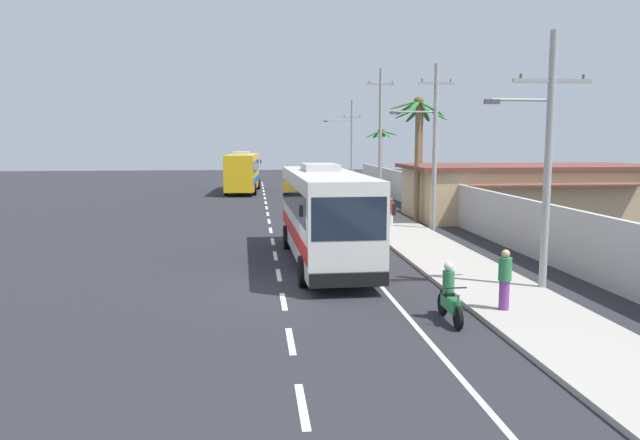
# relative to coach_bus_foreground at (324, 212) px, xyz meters

# --- Properties ---
(ground_plane) EXTENTS (160.00, 160.00, 0.00)m
(ground_plane) POSITION_rel_coach_bus_foreground_xyz_m (-1.90, -4.19, -2.00)
(ground_plane) COLOR #28282D
(sidewalk_kerb) EXTENTS (3.20, 90.00, 0.14)m
(sidewalk_kerb) POSITION_rel_coach_bus_foreground_xyz_m (4.90, 5.81, -1.93)
(sidewalk_kerb) COLOR #A8A399
(sidewalk_kerb) RESTS_ON ground
(lane_markings) EXTENTS (3.48, 71.83, 0.01)m
(lane_markings) POSITION_rel_coach_bus_foreground_xyz_m (0.11, 10.78, -2.00)
(lane_markings) COLOR white
(lane_markings) RESTS_ON ground
(boundary_wall) EXTENTS (0.24, 60.00, 2.36)m
(boundary_wall) POSITION_rel_coach_bus_foreground_xyz_m (8.70, 9.81, -0.83)
(boundary_wall) COLOR #B2B2AD
(boundary_wall) RESTS_ON ground
(coach_bus_foreground) EXTENTS (3.08, 11.42, 3.85)m
(coach_bus_foreground) POSITION_rel_coach_bus_foreground_xyz_m (0.00, 0.00, 0.00)
(coach_bus_foreground) COLOR silver
(coach_bus_foreground) RESTS_ON ground
(coach_bus_far_lane) EXTENTS (3.35, 10.72, 3.79)m
(coach_bus_far_lane) POSITION_rel_coach_bus_foreground_xyz_m (-3.81, 33.19, -0.03)
(coach_bus_far_lane) COLOR gold
(coach_bus_far_lane) RESTS_ON ground
(motorcycle_beside_bus) EXTENTS (0.56, 1.96, 1.60)m
(motorcycle_beside_bus) POSITION_rel_coach_bus_foreground_xyz_m (2.44, -8.28, -1.35)
(motorcycle_beside_bus) COLOR black
(motorcycle_beside_bus) RESTS_ON ground
(motorcycle_trailing) EXTENTS (0.56, 1.96, 1.56)m
(motorcycle_trailing) POSITION_rel_coach_bus_foreground_xyz_m (2.49, 9.38, -1.37)
(motorcycle_trailing) COLOR black
(motorcycle_trailing) RESTS_ON ground
(pedestrian_near_kerb) EXTENTS (0.36, 0.36, 1.59)m
(pedestrian_near_kerb) POSITION_rel_coach_bus_foreground_xyz_m (4.60, 8.66, -1.03)
(pedestrian_near_kerb) COLOR beige
(pedestrian_near_kerb) RESTS_ON sidewalk_kerb
(pedestrian_midwalk) EXTENTS (0.36, 0.36, 1.70)m
(pedestrian_midwalk) POSITION_rel_coach_bus_foreground_xyz_m (4.15, -7.82, -0.97)
(pedestrian_midwalk) COLOR #75388E
(pedestrian_midwalk) RESTS_ON sidewalk_kerb
(utility_pole_nearest) EXTENTS (3.39, 0.24, 8.16)m
(utility_pole_nearest) POSITION_rel_coach_bus_foreground_xyz_m (6.38, -5.38, 2.37)
(utility_pole_nearest) COLOR #9E9E99
(utility_pole_nearest) RESTS_ON ground
(utility_pole_mid) EXTENTS (3.38, 0.24, 8.76)m
(utility_pole_mid) POSITION_rel_coach_bus_foreground_xyz_m (6.68, 7.94, 2.66)
(utility_pole_mid) COLOR #9E9E99
(utility_pole_mid) RESTS_ON ground
(utility_pole_far) EXTENTS (2.12, 0.24, 10.00)m
(utility_pole_far) POSITION_rel_coach_bus_foreground_xyz_m (6.57, 21.25, 3.20)
(utility_pole_far) COLOR #9E9E99
(utility_pole_far) RESTS_ON ground
(utility_pole_distant) EXTENTS (3.68, 0.24, 8.57)m
(utility_pole_distant) POSITION_rel_coach_bus_foreground_xyz_m (6.46, 34.57, 2.56)
(utility_pole_distant) COLOR #9E9E99
(utility_pole_distant) RESTS_ON ground
(palm_nearest) EXTENTS (2.70, 2.60, 5.82)m
(palm_nearest) POSITION_rel_coach_bus_foreground_xyz_m (7.78, 26.76, 2.39)
(palm_nearest) COLOR brown
(palm_nearest) RESTS_ON ground
(palm_second) EXTENTS (3.54, 3.57, 7.25)m
(palm_second) POSITION_rel_coach_bus_foreground_xyz_m (8.35, 16.61, 3.08)
(palm_second) COLOR brown
(palm_second) RESTS_ON ground
(palm_third) EXTENTS (3.27, 2.96, 7.27)m
(palm_third) POSITION_rel_coach_bus_foreground_xyz_m (6.63, 10.89, 2.95)
(palm_third) COLOR brown
(palm_third) RESTS_ON ground
(roadside_building) EXTENTS (15.29, 7.72, 3.30)m
(roadside_building) POSITION_rel_coach_bus_foreground_xyz_m (14.20, 12.62, -0.34)
(roadside_building) COLOR tan
(roadside_building) RESTS_ON ground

